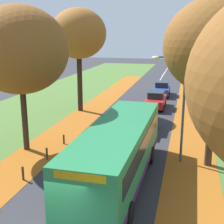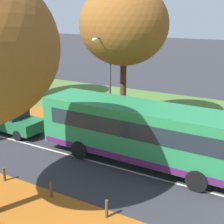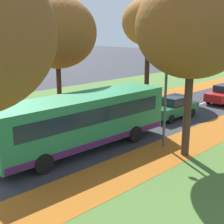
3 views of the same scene
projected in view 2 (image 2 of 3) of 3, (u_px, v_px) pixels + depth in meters
The scene contains 10 objects.
grass_verge_right at pixel (42, 94), 28.95m from camera, with size 12.00×90.00×0.01m, color #476B2D.
leaf_litter_right at pixel (63, 118), 22.31m from camera, with size 2.80×60.00×0.00m, color #9E5619.
tree_right_near at pixel (124, 25), 19.01m from camera, with size 5.50×5.50×8.99m.
tree_right_mid at pixel (5, 18), 24.62m from camera, with size 5.19×5.19×9.18m.
bollard_fourth at pixel (107, 209), 11.43m from camera, with size 0.12×0.12×0.73m, color #4C3823.
bollard_fifth at pixel (51, 189), 12.72m from camera, with size 0.12×0.12×0.71m, color #4C3823.
bollard_sixth at pixel (4, 174), 13.95m from camera, with size 0.12×0.12×0.65m, color #4C3823.
streetlamp_right at pixel (107, 75), 18.40m from camera, with size 1.89×0.28×6.00m.
bus at pixel (141, 131), 15.29m from camera, with size 2.82×10.45×2.98m.
car_green_lead at pixel (12, 120), 19.52m from camera, with size 1.89×4.25×1.62m.
Camera 2 is at (-12.02, 0.50, 7.24)m, focal length 50.00 mm.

